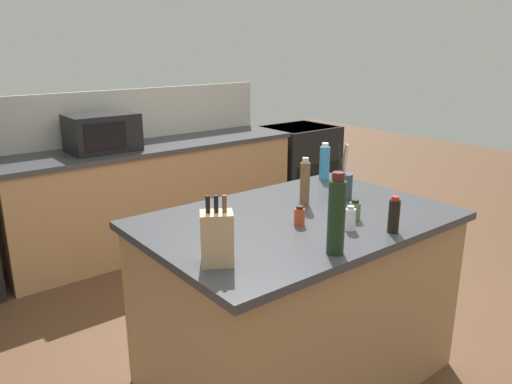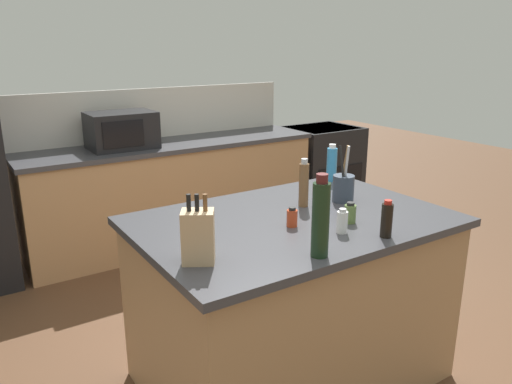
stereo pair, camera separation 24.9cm
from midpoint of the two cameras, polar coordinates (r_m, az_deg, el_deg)
ground_plane at (r=3.02m, az=1.88°, el=-19.94°), size 14.00×14.00×0.00m
back_counter_run at (r=4.65m, az=-12.89°, el=-0.34°), size 2.69×0.66×0.94m
wall_backsplash at (r=4.78m, az=-15.10°, el=8.57°), size 2.65×0.03×0.46m
kitchen_island at (r=2.76m, az=1.97°, el=-12.06°), size 1.59×1.07×0.94m
range_oven at (r=5.59m, az=3.56°, el=2.89°), size 0.76×0.65×0.92m
microwave at (r=4.34m, az=-18.76°, el=6.45°), size 0.55×0.39×0.31m
knife_block at (r=2.01m, az=-8.05°, el=-5.26°), size 0.16×0.15×0.29m
utensil_crock at (r=2.86m, az=7.35°, el=0.78°), size 0.12×0.12×0.32m
pepper_grinder at (r=2.72m, az=3.01°, el=1.02°), size 0.05×0.05×0.27m
salt_shaker at (r=2.39m, az=7.80°, el=-3.09°), size 0.05×0.05×0.12m
soy_sauce_bottle at (r=2.39m, az=12.65°, el=-2.69°), size 0.05×0.05×0.18m
wine_bottle at (r=2.08m, az=5.82°, el=-2.80°), size 0.07×0.07×0.36m
dish_soap_bottle at (r=3.26m, az=5.68°, el=3.37°), size 0.07×0.07×0.24m
spice_jar_paprika at (r=2.44m, az=2.08°, el=-2.84°), size 0.05×0.05×0.10m
spice_jar_oregano at (r=2.54m, az=8.49°, el=-2.13°), size 0.06×0.06×0.11m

